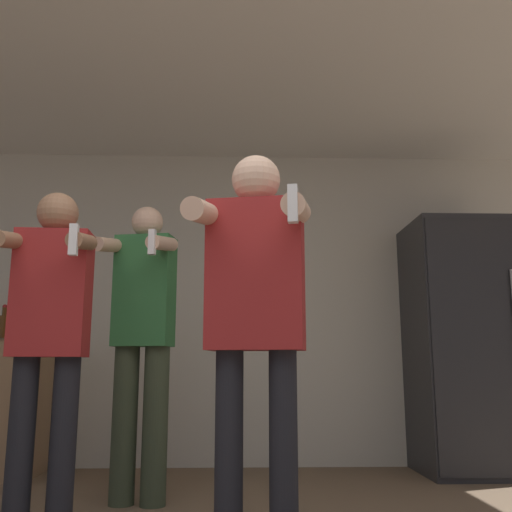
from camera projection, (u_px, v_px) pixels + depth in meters
The scene contains 7 objects.
wall_back at pixel (215, 304), 4.69m from camera, with size 7.00×0.06×2.55m.
ceiling_slab at pixel (207, 51), 3.32m from camera, with size 7.00×3.78×0.05m.
refrigerator at pixel (463, 344), 4.31m from camera, with size 0.74×0.73×1.87m.
bottle_dark_rum at pixel (3, 326), 4.22m from camera, with size 0.07×0.07×0.26m.
person_woman_foreground at pixel (256, 303), 2.35m from camera, with size 0.53×0.53×1.67m.
person_man_side at pixel (50, 327), 2.73m from camera, with size 0.42×0.45×1.63m.
person_spectator_back at pixel (143, 335), 3.38m from camera, with size 0.46×0.53×1.74m.
Camera 1 is at (0.19, -1.40, 0.76)m, focal length 40.00 mm.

